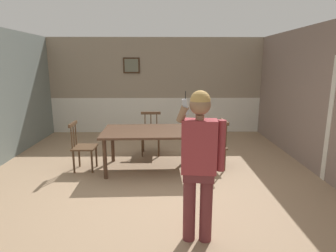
{
  "coord_description": "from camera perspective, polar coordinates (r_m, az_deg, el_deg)",
  "views": [
    {
      "loc": [
        0.24,
        -4.43,
        1.98
      ],
      "look_at": [
        0.28,
        -0.87,
        1.18
      ],
      "focal_mm": 30.37,
      "sensor_mm": 36.0,
      "label": 1
    }
  ],
  "objects": [
    {
      "name": "person_figure",
      "position": [
        3.08,
        6.34,
        -6.47
      ],
      "size": [
        0.54,
        0.24,
        1.71
      ],
      "rotation": [
        0.0,
        0.0,
        3.04
      ],
      "color": "brown",
      "rests_on": "ground_plane"
    },
    {
      "name": "chair_near_window",
      "position": [
        5.53,
        -16.77,
        -3.96
      ],
      "size": [
        0.42,
        0.42,
        0.91
      ],
      "rotation": [
        0.0,
        0.0,
        4.71
      ],
      "color": "#513823",
      "rests_on": "ground_plane"
    },
    {
      "name": "room_back_partition",
      "position": [
        8.18,
        -2.47,
        7.69
      ],
      "size": [
        6.08,
        0.17,
        2.67
      ],
      "color": "gray",
      "rests_on": "ground_plane"
    },
    {
      "name": "dining_table",
      "position": [
        5.3,
        -3.71,
        -1.69
      ],
      "size": [
        1.76,
        1.14,
        0.75
      ],
      "rotation": [
        0.0,
        0.0,
        0.03
      ],
      "color": "#4C3323",
      "rests_on": "ground_plane"
    },
    {
      "name": "chair_by_doorway",
      "position": [
        5.48,
        9.56,
        -3.8
      ],
      "size": [
        0.47,
        0.47,
        0.93
      ],
      "rotation": [
        0.0,
        0.0,
        1.69
      ],
      "color": "#513823",
      "rests_on": "ground_plane"
    },
    {
      "name": "chair_at_table_head",
      "position": [
        6.26,
        -3.49,
        -1.52
      ],
      "size": [
        0.44,
        0.44,
        0.92
      ],
      "rotation": [
        0.0,
        0.0,
        3.14
      ],
      "color": "#513823",
      "rests_on": "ground_plane"
    },
    {
      "name": "ground_plane",
      "position": [
        4.86,
        -3.56,
        -11.48
      ],
      "size": [
        8.16,
        8.16,
        0.0
      ],
      "primitive_type": "plane",
      "color": "#9E7F60"
    }
  ]
}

